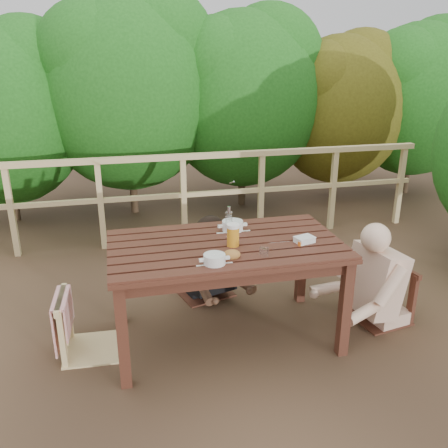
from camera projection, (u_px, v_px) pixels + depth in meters
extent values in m
plane|color=brown|center=(225.00, 336.00, 3.64)|extent=(60.00, 60.00, 0.00)
cube|color=#3D1E14|center=(226.00, 292.00, 3.51)|extent=(1.64, 0.93, 0.76)
cube|color=#D4B77B|center=(88.00, 298.00, 3.34)|extent=(0.44, 0.44, 0.85)
cube|color=#3D1E14|center=(203.00, 247.00, 4.16)|extent=(0.55, 0.55, 0.89)
cube|color=#3D1E14|center=(383.00, 272.00, 3.75)|extent=(0.48, 0.48, 0.83)
cube|color=#D4B77B|center=(184.00, 199.00, 5.30)|extent=(5.60, 0.10, 1.01)
cylinder|color=white|center=(214.00, 260.00, 3.04)|extent=(0.24, 0.24, 0.08)
cylinder|color=white|center=(233.00, 226.00, 3.60)|extent=(0.27, 0.27, 0.09)
ellipsoid|color=#AB642C|center=(232.00, 255.00, 3.13)|extent=(0.12, 0.09, 0.07)
cylinder|color=gold|center=(233.00, 236.00, 3.30)|extent=(0.09, 0.09, 0.17)
cylinder|color=white|center=(229.00, 221.00, 3.52)|extent=(0.05, 0.05, 0.22)
cylinder|color=silver|center=(264.00, 253.00, 3.16)|extent=(0.06, 0.06, 0.07)
cube|color=white|center=(304.00, 241.00, 3.38)|extent=(0.16, 0.13, 0.06)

